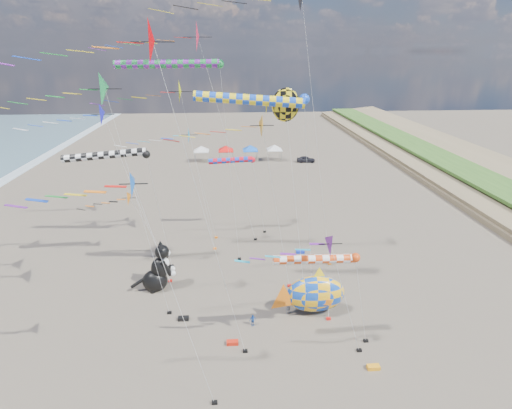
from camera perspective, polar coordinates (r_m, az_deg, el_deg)
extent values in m
plane|color=brown|center=(29.45, -1.52, -25.15)|extent=(260.00, 260.00, 0.00)
cone|color=#0F8DC9|center=(45.02, -8.76, 9.84)|extent=(1.95, 2.09, 2.15)
cylinder|color=#B2B2B2|center=(46.58, -7.16, 2.22)|extent=(1.94, 0.02, 12.69)
cube|color=black|center=(48.89, -5.71, -4.69)|extent=(0.36, 0.24, 0.20)
cone|color=orange|center=(33.56, 2.79, 11.02)|extent=(2.08, 2.23, 2.30)
cylinder|color=#B2B2B2|center=(35.82, 3.86, -1.21)|extent=(1.65, 0.02, 15.42)
cube|color=black|center=(39.44, 4.78, -11.46)|extent=(0.36, 0.24, 0.20)
cone|color=#1819BE|center=(36.26, -20.36, 11.71)|extent=(2.02, 2.16, 2.23)
cylinder|color=#B2B2B2|center=(37.78, -15.99, -0.20)|extent=(3.92, 0.02, 16.17)
cube|color=black|center=(40.92, -12.15, -10.60)|extent=(0.36, 0.24, 0.20)
cone|color=orange|center=(43.02, -16.31, 0.83)|extent=(1.65, 1.77, 1.82)
cylinder|color=#B2B2B2|center=(44.09, -14.45, -3.40)|extent=(2.22, 0.02, 7.01)
cube|color=black|center=(45.39, -12.69, -7.29)|extent=(0.36, 0.24, 0.20)
cone|color=#D10208|center=(24.26, -11.23, 22.01)|extent=(2.66, 2.84, 2.93)
cylinder|color=#B2B2B2|center=(26.25, -5.68, -2.26)|extent=(3.60, 0.02, 21.81)
cube|color=black|center=(32.09, -1.55, -20.19)|extent=(0.36, 0.24, 0.20)
cone|color=#188741|center=(30.47, -19.95, 15.32)|extent=(2.38, 2.54, 2.62)
cylinder|color=#B2B2B2|center=(32.31, -15.74, -1.26)|extent=(2.55, 0.02, 18.84)
cube|color=black|center=(36.56, -12.26, -14.86)|extent=(0.36, 0.24, 0.20)
cone|color=red|center=(43.25, -5.81, 22.79)|extent=(3.00, 3.21, 3.31)
cylinder|color=#B2B2B2|center=(44.36, -2.68, 8.09)|extent=(4.01, 0.02, 22.64)
cube|color=black|center=(48.22, -0.08, -4.96)|extent=(0.36, 0.24, 0.20)
cone|color=#E5F309|center=(41.43, -9.01, 15.81)|extent=(2.35, 2.52, 2.59)
cylinder|color=#B2B2B2|center=(43.06, -7.33, 4.10)|extent=(1.55, 0.02, 17.64)
cube|color=black|center=(46.30, -5.89, -6.25)|extent=(0.36, 0.24, 0.20)
cone|color=#651588|center=(27.24, 11.00, -5.02)|extent=(1.64, 1.76, 1.81)
cylinder|color=#B2B2B2|center=(29.93, 12.88, -13.05)|extent=(2.68, 0.02, 9.47)
cube|color=black|center=(33.08, 14.53, -19.51)|extent=(0.36, 0.24, 0.20)
cylinder|color=#B2B2B2|center=(38.80, 9.56, 8.12)|extent=(2.96, 0.02, 25.51)
cube|color=black|center=(43.70, 10.45, -8.28)|extent=(0.36, 0.24, 0.20)
cone|color=blue|center=(21.05, -15.84, 2.10)|extent=(1.58, 1.70, 1.75)
cylinder|color=#B2B2B2|center=(24.13, -10.37, -14.51)|extent=(3.11, 0.02, 14.71)
cube|color=black|center=(28.81, -5.93, -26.31)|extent=(0.36, 0.24, 0.20)
cylinder|color=blue|center=(31.77, -0.95, 14.75)|extent=(8.58, 0.81, 0.81)
sphere|color=blue|center=(32.30, 6.93, 14.71)|extent=(0.85, 0.85, 0.85)
cylinder|color=#B2B2B2|center=(34.55, 7.51, -0.11)|extent=(1.52, 0.02, 17.77)
cube|color=black|center=(38.72, 8.00, -12.29)|extent=(0.36, 0.24, 0.20)
cylinder|color=black|center=(40.25, -20.84, 6.60)|extent=(7.73, 0.73, 0.73)
sphere|color=black|center=(39.32, -15.41, 6.91)|extent=(0.77, 0.77, 0.77)
cylinder|color=#B2B2B2|center=(41.02, -13.57, -1.28)|extent=(1.52, 0.02, 12.15)
cube|color=black|center=(43.47, -11.92, -8.56)|extent=(0.36, 0.24, 0.20)
cylinder|color=#188837|center=(38.84, -12.63, 19.00)|extent=(9.47, 0.76, 0.76)
sphere|color=#188837|center=(38.50, -5.23, 19.37)|extent=(0.80, 0.80, 0.80)
cylinder|color=#B2B2B2|center=(40.07, -3.68, 4.83)|extent=(1.52, 0.02, 20.18)
cube|color=black|center=(43.92, -2.39, -7.76)|extent=(0.36, 0.24, 0.20)
cylinder|color=#DA420F|center=(28.77, 8.36, -7.72)|extent=(5.93, 0.65, 0.65)
sphere|color=#DA420F|center=(29.52, 14.03, -7.36)|extent=(0.68, 0.68, 0.68)
cylinder|color=#B2B2B2|center=(31.67, 14.75, -13.27)|extent=(1.52, 0.02, 7.52)
cube|color=black|center=(34.05, 15.41, -18.25)|extent=(0.36, 0.24, 0.20)
cylinder|color=red|center=(46.79, -3.65, 6.33)|extent=(5.10, 0.66, 0.66)
sphere|color=red|center=(46.88, -0.51, 6.40)|extent=(0.69, 0.69, 0.69)
cylinder|color=#B2B2B2|center=(48.34, 0.39, 1.02)|extent=(1.52, 0.02, 9.40)
cube|color=black|center=(50.16, 1.24, -3.89)|extent=(0.36, 0.24, 0.20)
ellipsoid|color=yellow|center=(32.44, 4.24, 14.01)|extent=(2.20, 0.40, 2.64)
cone|color=yellow|center=(32.26, 1.52, 14.02)|extent=(0.12, 1.80, 1.80)
cylinder|color=#B2B2B2|center=(33.81, 5.77, -0.94)|extent=(2.03, 2.03, 17.31)
cube|color=black|center=(37.19, 7.11, -13.79)|extent=(0.36, 0.24, 0.20)
ellipsoid|color=#1244B3|center=(35.16, 8.49, -12.52)|extent=(5.34, 2.99, 3.36)
cone|color=orange|center=(34.68, 3.67, -12.83)|extent=(2.44, 0.63, 2.46)
cone|color=yellow|center=(34.32, 9.01, -10.16)|extent=(1.78, 0.47, 1.79)
cylinder|color=#B2B2B2|center=(35.72, 10.45, -14.49)|extent=(0.39, 1.04, 1.40)
cube|color=red|center=(35.64, 10.31, -15.75)|extent=(0.36, 0.24, 0.20)
imported|color=slate|center=(35.51, 4.65, -14.27)|extent=(0.66, 0.62, 1.51)
imported|color=#17712C|center=(36.66, 5.93, -13.31)|extent=(0.71, 0.61, 1.26)
imported|color=#2756AB|center=(34.24, -0.49, -16.20)|extent=(0.67, 0.48, 1.05)
cube|color=orange|center=(31.91, 16.42, -21.40)|extent=(0.90, 0.44, 0.30)
cube|color=red|center=(32.76, -3.38, -19.09)|extent=(0.90, 0.44, 0.30)
cube|color=#122DBC|center=(45.47, 6.34, -6.74)|extent=(0.90, 0.44, 0.30)
cube|color=black|center=(35.57, -10.33, -15.73)|extent=(0.90, 0.44, 0.30)
cube|color=silver|center=(82.75, -7.81, 7.58)|extent=(3.00, 3.00, 0.15)
pyramid|color=silver|center=(82.51, -7.85, 8.29)|extent=(4.20, 4.20, 1.00)
cylinder|color=#999999|center=(81.85, -8.73, 6.55)|extent=(0.08, 0.08, 2.20)
cylinder|color=#999999|center=(81.69, -6.90, 6.62)|extent=(0.08, 0.08, 2.20)
cylinder|color=#999999|center=(84.37, -8.61, 6.99)|extent=(0.08, 0.08, 2.20)
cylinder|color=#999999|center=(84.21, -6.84, 7.06)|extent=(0.08, 0.08, 2.20)
cube|color=red|center=(82.59, -4.32, 7.69)|extent=(3.00, 3.00, 0.15)
pyramid|color=red|center=(82.35, -4.34, 8.40)|extent=(4.20, 4.20, 1.00)
cylinder|color=#999999|center=(81.61, -5.21, 6.67)|extent=(0.08, 0.08, 2.20)
cylinder|color=#999999|center=(81.60, -3.37, 6.72)|extent=(0.08, 0.08, 2.20)
cylinder|color=#999999|center=(84.13, -5.19, 7.11)|extent=(0.08, 0.08, 2.20)
cylinder|color=#999999|center=(84.13, -3.41, 7.15)|extent=(0.08, 0.08, 2.20)
cube|color=blue|center=(82.73, -0.82, 7.77)|extent=(3.00, 3.00, 0.15)
pyramid|color=blue|center=(82.49, -0.82, 8.48)|extent=(4.20, 4.20, 1.00)
cylinder|color=#999999|center=(81.67, -1.68, 6.76)|extent=(0.08, 0.08, 2.20)
cylinder|color=#999999|center=(81.83, 0.15, 6.79)|extent=(0.08, 0.08, 2.20)
cylinder|color=#999999|center=(84.19, -1.76, 7.19)|extent=(0.08, 0.08, 2.20)
cylinder|color=#999999|center=(84.34, 0.02, 7.23)|extent=(0.08, 0.08, 2.20)
cube|color=white|center=(83.17, 2.65, 7.82)|extent=(3.00, 3.00, 0.15)
pyramid|color=white|center=(82.93, 2.66, 8.53)|extent=(4.20, 4.20, 1.00)
cylinder|color=#999999|center=(82.04, 1.84, 6.82)|extent=(0.08, 0.08, 2.20)
cylinder|color=#999999|center=(82.35, 3.65, 6.84)|extent=(0.08, 0.08, 2.20)
cylinder|color=#999999|center=(84.55, 1.65, 7.25)|extent=(0.08, 0.08, 2.20)
cylinder|color=#999999|center=(84.85, 3.41, 7.27)|extent=(0.08, 0.08, 2.20)
imported|color=#26262D|center=(82.62, 7.14, 6.43)|extent=(3.85, 1.88, 1.26)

